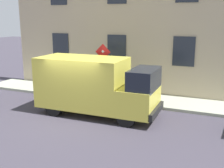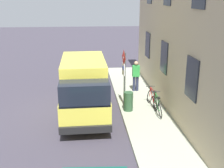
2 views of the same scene
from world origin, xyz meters
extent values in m
plane|color=#3B3641|center=(0.00, 0.00, 0.00)|extent=(80.00, 80.00, 0.00)
cube|color=#A0A48F|center=(3.32, 0.00, 0.07)|extent=(2.17, 15.32, 0.14)
cube|color=tan|center=(4.76, 0.00, 3.92)|extent=(0.70, 13.32, 7.84)
cube|color=#232833|center=(4.39, -3.66, 2.51)|extent=(0.06, 1.10, 1.50)
cube|color=#232833|center=(4.39, 0.00, 2.51)|extent=(0.06, 1.10, 1.50)
cube|color=#232833|center=(4.39, 3.66, 2.51)|extent=(0.06, 1.10, 1.50)
cylinder|color=#474C47|center=(2.49, -0.06, 1.46)|extent=(0.09, 0.09, 2.64)
pyramid|color=silver|center=(2.41, -0.07, 2.53)|extent=(0.08, 0.50, 0.50)
pyramid|color=red|center=(2.41, -0.07, 2.53)|extent=(0.07, 0.56, 0.56)
cube|color=white|center=(2.43, -0.07, 1.98)|extent=(0.08, 0.44, 0.56)
cylinder|color=#1933B2|center=(2.40, -0.07, 2.04)|extent=(0.03, 0.24, 0.24)
cube|color=#DCCF47|center=(0.53, 0.05, 1.41)|extent=(2.06, 3.83, 2.18)
cube|color=#DCCF47|center=(0.57, -2.55, 0.87)|extent=(2.02, 1.43, 1.10)
cube|color=black|center=(0.57, -2.76, 1.77)|extent=(1.93, 1.01, 0.84)
cube|color=black|center=(0.58, -3.30, 0.50)|extent=(2.00, 0.19, 0.28)
cylinder|color=black|center=(1.44, -2.30, 0.38)|extent=(0.23, 0.76, 0.76)
cylinder|color=black|center=(-0.32, -2.32, 0.38)|extent=(0.23, 0.76, 0.76)
cylinder|color=black|center=(1.39, 1.03, 0.38)|extent=(0.23, 0.76, 0.76)
cylinder|color=black|center=(-0.37, 1.00, 0.38)|extent=(0.23, 0.76, 0.76)
torus|color=black|center=(3.87, -0.63, 0.47)|extent=(0.16, 0.66, 0.66)
torus|color=black|center=(3.85, -1.68, 0.47)|extent=(0.16, 0.66, 0.66)
cylinder|color=#278236|center=(3.86, -0.97, 0.68)|extent=(0.05, 0.60, 0.60)
cylinder|color=#278236|center=(3.86, -1.04, 0.95)|extent=(0.05, 0.73, 0.07)
cylinder|color=#278236|center=(3.86, -1.33, 0.66)|extent=(0.04, 0.19, 0.55)
cylinder|color=#278236|center=(3.85, -1.47, 0.43)|extent=(0.04, 0.43, 0.12)
cylinder|color=#278236|center=(3.87, -0.66, 0.72)|extent=(0.04, 0.09, 0.50)
cube|color=black|center=(3.86, -1.41, 0.97)|extent=(0.08, 0.20, 0.06)
cylinder|color=#262626|center=(3.87, -0.68, 1.02)|extent=(0.46, 0.04, 0.03)
torus|color=black|center=(3.82, 0.23, 0.47)|extent=(0.21, 0.67, 0.66)
torus|color=black|center=(3.90, -0.82, 0.47)|extent=(0.21, 0.67, 0.66)
cylinder|color=red|center=(3.85, -0.11, 0.68)|extent=(0.08, 0.60, 0.60)
cylinder|color=red|center=(3.85, -0.18, 0.95)|extent=(0.09, 0.73, 0.07)
cylinder|color=red|center=(3.87, -0.47, 0.66)|extent=(0.05, 0.19, 0.55)
cylinder|color=red|center=(3.88, -0.61, 0.43)|extent=(0.07, 0.43, 0.12)
cylinder|color=red|center=(3.82, 0.20, 0.72)|extent=(0.04, 0.09, 0.50)
cube|color=black|center=(3.88, -0.54, 0.97)|extent=(0.09, 0.21, 0.06)
cylinder|color=#262626|center=(3.83, 0.18, 1.02)|extent=(0.46, 0.06, 0.03)
cylinder|color=#262B47|center=(3.53, 2.15, 0.56)|extent=(0.16, 0.16, 0.85)
cylinder|color=#262B47|center=(3.35, 2.15, 0.56)|extent=(0.16, 0.16, 0.85)
cube|color=green|center=(3.44, 2.15, 1.30)|extent=(0.40, 0.27, 0.62)
sphere|color=tan|center=(3.44, 2.15, 1.75)|extent=(0.22, 0.22, 0.22)
cylinder|color=#2D5133|center=(2.59, -0.70, 0.59)|extent=(0.44, 0.44, 0.90)
camera|label=1|loc=(-10.01, -5.85, 4.18)|focal=44.81mm
camera|label=2|loc=(0.66, -13.00, 5.29)|focal=45.39mm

